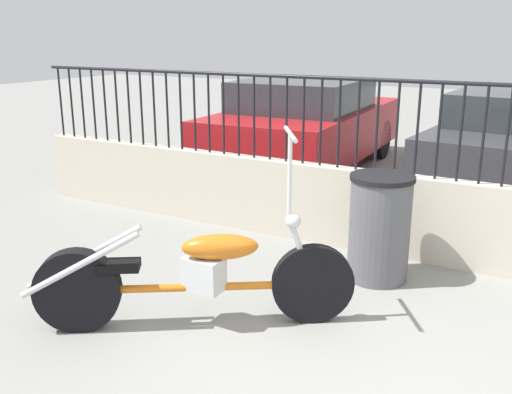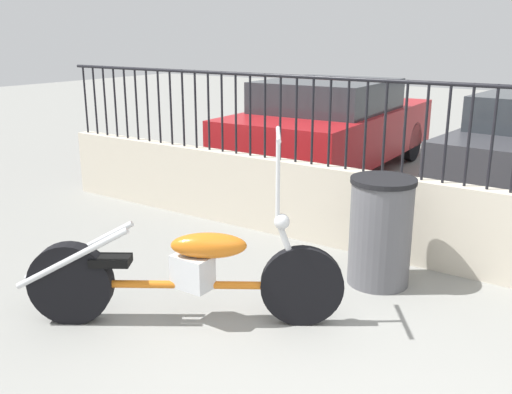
# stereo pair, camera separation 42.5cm
# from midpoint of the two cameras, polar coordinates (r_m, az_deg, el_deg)

# --- Properties ---
(low_wall) EXTENTS (10.26, 0.18, 0.78)m
(low_wall) POSITION_cam_midpoint_polar(r_m,az_deg,el_deg) (5.24, 24.79, -3.59)
(low_wall) COLOR beige
(low_wall) RESTS_ON ground_plane
(fence_railing) EXTENTS (10.26, 0.04, 0.86)m
(fence_railing) POSITION_cam_midpoint_polar(r_m,az_deg,el_deg) (5.03, 26.06, 6.70)
(fence_railing) COLOR black
(fence_railing) RESTS_ON low_wall
(motorcycle_orange) EXTENTS (2.02, 1.36, 1.40)m
(motorcycle_orange) POSITION_cam_midpoint_polar(r_m,az_deg,el_deg) (4.09, -5.63, -7.67)
(motorcycle_orange) COLOR black
(motorcycle_orange) RESTS_ON ground_plane
(trash_bin) EXTENTS (0.53, 0.53, 0.91)m
(trash_bin) POSITION_cam_midpoint_polar(r_m,az_deg,el_deg) (4.84, 14.83, -3.38)
(trash_bin) COLOR #56565B
(trash_bin) RESTS_ON ground_plane
(car_red) EXTENTS (1.99, 4.10, 1.36)m
(car_red) POSITION_cam_midpoint_polar(r_m,az_deg,el_deg) (8.72, 8.94, 7.15)
(car_red) COLOR black
(car_red) RESTS_ON ground_plane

